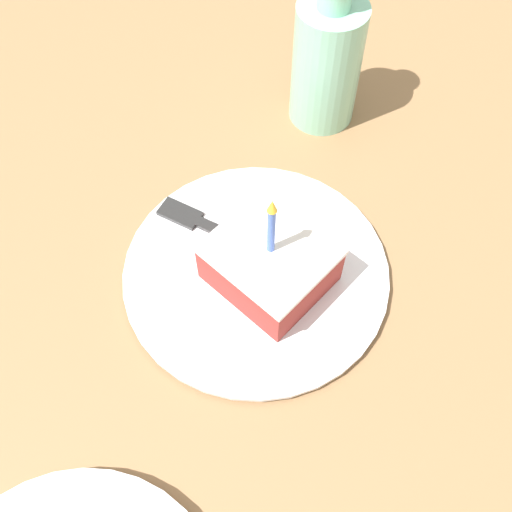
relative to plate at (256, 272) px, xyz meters
name	(u,v)px	position (x,y,z in m)	size (l,w,h in m)	color
ground_plane	(277,274)	(0.02, -0.01, -0.03)	(2.40, 2.40, 0.04)	olive
plate	(256,272)	(0.00, 0.00, 0.00)	(0.27, 0.27, 0.01)	silver
cake_slice	(270,263)	(0.00, -0.02, 0.03)	(0.10, 0.11, 0.13)	#99332D
fork	(220,232)	(0.01, 0.06, 0.01)	(0.06, 0.17, 0.01)	#262626
bottle	(327,60)	(0.22, 0.10, 0.07)	(0.08, 0.08, 0.20)	#8CD1B2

